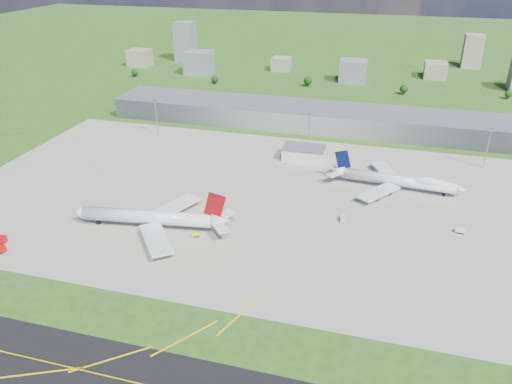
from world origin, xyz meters
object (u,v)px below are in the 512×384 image
(airliner_blue_quad, at_px, (399,181))
(van_white_near, at_px, (343,219))
(tug_yellow, at_px, (196,235))
(airliner_red_twin, at_px, (153,218))
(van_white_far, at_px, (460,231))

(airliner_blue_quad, distance_m, van_white_near, 51.62)
(tug_yellow, relative_size, van_white_near, 0.77)
(airliner_red_twin, relative_size, van_white_near, 14.80)
(van_white_near, bearing_deg, tug_yellow, 111.76)
(airliner_red_twin, height_order, van_white_near, airliner_red_twin)
(van_white_near, bearing_deg, airliner_red_twin, 104.45)
(airliner_blue_quad, height_order, tug_yellow, airliner_blue_quad)
(tug_yellow, relative_size, van_white_far, 0.87)
(airliner_red_twin, xyz_separation_m, van_white_near, (88.27, 32.00, -4.47))
(airliner_blue_quad, height_order, van_white_near, airliner_blue_quad)
(airliner_red_twin, xyz_separation_m, airliner_blue_quad, (114.03, 76.55, -0.37))
(airliner_red_twin, relative_size, tug_yellow, 19.10)
(van_white_far, bearing_deg, airliner_red_twin, -158.68)
(airliner_red_twin, height_order, airliner_blue_quad, airliner_red_twin)
(van_white_near, xyz_separation_m, van_white_far, (55.90, 3.29, -0.12))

